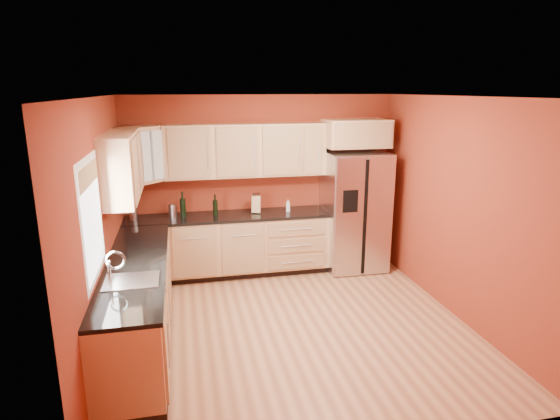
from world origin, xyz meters
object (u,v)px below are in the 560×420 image
knife_block (256,204)px  soap_dispenser (288,206)px  wine_bottle_a (215,205)px  canister_left (133,214)px

knife_block → soap_dispenser: 0.47m
wine_bottle_a → knife_block: bearing=4.0°
canister_left → soap_dispenser: soap_dispenser is taller
canister_left → knife_block: knife_block is taller
wine_bottle_a → knife_block: 0.60m
wine_bottle_a → knife_block: wine_bottle_a is taller
canister_left → soap_dispenser: 2.19m
wine_bottle_a → soap_dispenser: wine_bottle_a is taller
knife_block → canister_left: bearing=-163.5°
canister_left → wine_bottle_a: wine_bottle_a is taller
wine_bottle_a → canister_left: bearing=179.1°
canister_left → wine_bottle_a: 1.13m
canister_left → soap_dispenser: (2.19, -0.02, 0.00)m
soap_dispenser → wine_bottle_a: bearing=-179.9°
wine_bottle_a → soap_dispenser: bearing=0.1°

